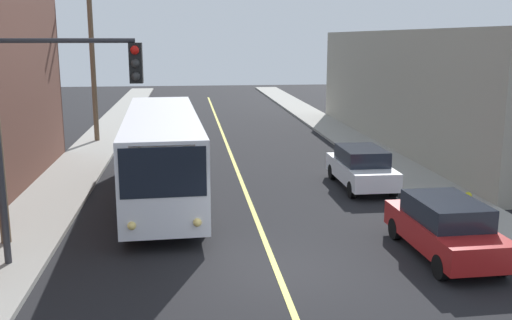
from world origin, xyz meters
TOP-DOWN VIEW (x-y plane):
  - ground_plane at (0.00, 0.00)m, footprint 120.00×120.00m
  - sidewalk_left at (-7.25, 10.00)m, footprint 2.50×90.00m
  - sidewalk_right at (7.25, 10.00)m, footprint 2.50×90.00m
  - lane_stripe_center at (0.00, 15.00)m, footprint 0.16×60.00m
  - building_right_warehouse at (14.50, 17.10)m, footprint 12.00×25.30m
  - city_bus at (-3.15, 7.52)m, footprint 3.06×12.24m
  - parked_car_red at (4.75, 0.55)m, footprint 1.91×4.44m
  - parked_car_white at (4.69, 8.11)m, footprint 1.82×4.40m
  - utility_pole_mid at (-7.37, 19.76)m, footprint 2.40×0.28m
  - traffic_signal_left_corner at (-5.41, 1.05)m, footprint 3.75×0.48m
  - fire_hydrant at (6.85, 3.40)m, footprint 0.44×0.26m

SIDE VIEW (x-z plane):
  - ground_plane at x=0.00m, z-range 0.00..0.00m
  - lane_stripe_center at x=0.00m, z-range 0.00..0.01m
  - sidewalk_left at x=-7.25m, z-range 0.00..0.15m
  - sidewalk_right at x=7.25m, z-range 0.00..0.15m
  - fire_hydrant at x=6.85m, z-range 0.16..1.00m
  - parked_car_red at x=4.75m, z-range 0.03..1.65m
  - parked_car_white at x=4.69m, z-range 0.03..1.65m
  - city_bus at x=-3.15m, z-range 0.22..3.42m
  - building_right_warehouse at x=14.50m, z-range 0.00..6.31m
  - traffic_signal_left_corner at x=-5.41m, z-range 1.30..7.30m
  - utility_pole_mid at x=-7.37m, z-range 0.65..10.64m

